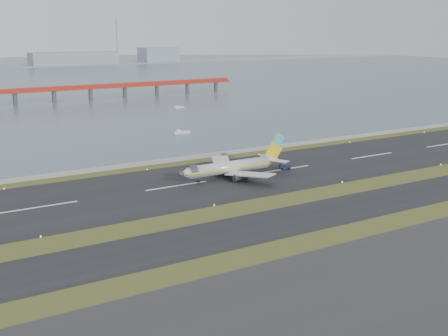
{
  "coord_description": "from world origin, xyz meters",
  "views": [
    {
      "loc": [
        -70.1,
        -115.74,
        45.77
      ],
      "look_at": [
        11.68,
        22.0,
        5.82
      ],
      "focal_mm": 45.0,
      "sensor_mm": 36.0,
      "label": 1
    }
  ],
  "objects": [
    {
      "name": "red_pier",
      "position": [
        20.0,
        250.0,
        7.28
      ],
      "size": [
        260.0,
        5.0,
        10.2
      ],
      "color": "#AB2B1D",
      "rests_on": "ground"
    },
    {
      "name": "workboat_near",
      "position": [
        39.69,
        107.06,
        0.58
      ],
      "size": [
        7.67,
        2.59,
        1.85
      ],
      "rotation": [
        0.0,
        0.0,
        -0.03
      ],
      "color": "silver",
      "rests_on": "ground"
    },
    {
      "name": "airliner",
      "position": [
        19.89,
        30.08,
        3.46
      ],
      "size": [
        38.52,
        32.89,
        12.8
      ],
      "color": "silver",
      "rests_on": "ground"
    },
    {
      "name": "workboat_far",
      "position": [
        75.16,
        181.45,
        0.52
      ],
      "size": [
        7.11,
        3.7,
        1.65
      ],
      "rotation": [
        0.0,
        0.0,
        0.24
      ],
      "color": "silver",
      "rests_on": "ground"
    },
    {
      "name": "taxiway_strip",
      "position": [
        0.0,
        -12.0,
        0.05
      ],
      "size": [
        1000.0,
        18.0,
        0.1
      ],
      "primitive_type": "cube",
      "color": "black",
      "rests_on": "ground"
    },
    {
      "name": "seawall",
      "position": [
        0.0,
        60.0,
        0.5
      ],
      "size": [
        1000.0,
        2.5,
        1.0
      ],
      "primitive_type": "cube",
      "color": "gray",
      "rests_on": "ground"
    },
    {
      "name": "pushback_tug",
      "position": [
        39.99,
        30.1,
        1.1
      ],
      "size": [
        4.02,
        3.15,
        2.27
      ],
      "rotation": [
        0.0,
        0.0,
        -0.38
      ],
      "color": "#151B3B",
      "rests_on": "ground"
    },
    {
      "name": "runway_strip",
      "position": [
        0.0,
        30.0,
        0.05
      ],
      "size": [
        1000.0,
        45.0,
        0.1
      ],
      "primitive_type": "cube",
      "color": "black",
      "rests_on": "ground"
    },
    {
      "name": "apron_strip",
      "position": [
        0.0,
        -55.0,
        0.05
      ],
      "size": [
        1000.0,
        50.0,
        0.1
      ],
      "primitive_type": "cube",
      "color": "#2D2D30",
      "rests_on": "ground"
    },
    {
      "name": "ground",
      "position": [
        0.0,
        0.0,
        0.0
      ],
      "size": [
        1000.0,
        1000.0,
        0.0
      ],
      "primitive_type": "plane",
      "color": "#374619",
      "rests_on": "ground"
    }
  ]
}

